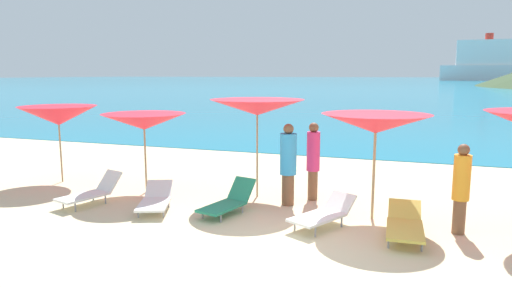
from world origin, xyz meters
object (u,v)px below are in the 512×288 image
object	(u,v)px
umbrella_2	(257,107)
lounge_chair_3	(324,213)
lounge_chair_2	(229,201)
umbrella_0	(58,116)
beachgoer_1	(313,159)
lounge_chair_6	(155,199)
beachgoer_2	(461,186)
beachgoer_0	(288,163)
lounge_chair_1	(405,224)
umbrella_3	(376,124)
umbrella_1	(144,122)
cruise_ship	(504,63)
lounge_chair_5	(91,192)

from	to	relation	value
umbrella_2	lounge_chair_3	world-z (taller)	umbrella_2
lounge_chair_3	lounge_chair_2	bearing A→B (deg)	-157.84
umbrella_0	lounge_chair_2	world-z (taller)	umbrella_0
lounge_chair_3	beachgoer_1	xyz separation A→B (m)	(-0.62, 1.86, 0.73)
lounge_chair_6	beachgoer_2	distance (m)	6.28
beachgoer_1	beachgoer_0	bearing A→B (deg)	162.89
lounge_chair_1	umbrella_3	bearing A→B (deg)	122.13
umbrella_1	umbrella_3	size ratio (longest dim) A/B	0.96
lounge_chair_3	beachgoer_1	bearing A→B (deg)	136.08
lounge_chair_3	cruise_ship	size ratio (longest dim) A/B	0.03
umbrella_1	lounge_chair_1	bearing A→B (deg)	-11.43
umbrella_3	lounge_chair_1	world-z (taller)	umbrella_3
beachgoer_0	beachgoer_1	xyz separation A→B (m)	(0.45, 0.62, 0.01)
lounge_chair_2	cruise_ship	size ratio (longest dim) A/B	0.03
lounge_chair_2	lounge_chair_5	size ratio (longest dim) A/B	1.00
umbrella_2	lounge_chair_1	world-z (taller)	umbrella_2
umbrella_0	lounge_chair_1	xyz separation A→B (m)	(9.17, -1.49, -1.59)
lounge_chair_3	beachgoer_1	size ratio (longest dim) A/B	0.86
beachgoer_1	umbrella_0	bearing A→B (deg)	112.87
beachgoer_1	cruise_ship	world-z (taller)	cruise_ship
umbrella_3	lounge_chair_1	distance (m)	2.09
umbrella_1	umbrella_3	distance (m)	5.65
lounge_chair_5	lounge_chair_6	size ratio (longest dim) A/B	1.00
umbrella_3	beachgoer_1	world-z (taller)	umbrella_3
beachgoer_2	umbrella_0	bearing A→B (deg)	9.19
umbrella_2	lounge_chair_2	world-z (taller)	umbrella_2
lounge_chair_6	beachgoer_0	world-z (taller)	beachgoer_0
lounge_chair_3	beachgoer_0	distance (m)	1.79
umbrella_0	lounge_chair_1	world-z (taller)	umbrella_0
umbrella_2	beachgoer_0	world-z (taller)	umbrella_2
beachgoer_0	beachgoer_2	bearing A→B (deg)	-31.91
umbrella_3	beachgoer_0	xyz separation A→B (m)	(-1.93, 0.40, -1.00)
umbrella_0	cruise_ship	size ratio (longest dim) A/B	0.04
lounge_chair_5	beachgoer_2	xyz separation A→B (m)	(7.86, 0.66, 0.62)
beachgoer_2	umbrella_2	bearing A→B (deg)	-1.09
umbrella_0	beachgoer_1	distance (m)	7.09
beachgoer_0	lounge_chair_3	bearing A→B (deg)	-68.95
umbrella_2	umbrella_3	size ratio (longest dim) A/B	1.03
umbrella_2	lounge_chair_3	distance (m)	3.23
cruise_ship	lounge_chair_2	bearing A→B (deg)	-97.24
umbrella_0	umbrella_3	bearing A→B (deg)	-3.50
umbrella_1	lounge_chair_3	distance (m)	5.14
umbrella_0	cruise_ship	xyz separation A→B (m)	(46.69, 224.01, 6.31)
beachgoer_1	beachgoer_2	bearing A→B (deg)	-95.41
umbrella_0	lounge_chair_1	distance (m)	9.42
umbrella_0	beachgoer_1	xyz separation A→B (m)	(7.02, 0.50, -0.85)
lounge_chair_1	lounge_chair_2	xyz separation A→B (m)	(-3.64, 0.33, 0.01)
umbrella_0	cruise_ship	distance (m)	228.92
lounge_chair_3	beachgoer_2	bearing A→B (deg)	38.30
lounge_chair_2	cruise_ship	bearing A→B (deg)	93.88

